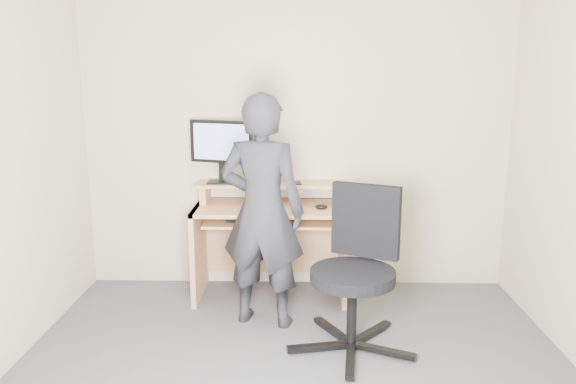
{
  "coord_description": "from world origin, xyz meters",
  "views": [
    {
      "loc": [
        0.04,
        -2.86,
        1.79
      ],
      "look_at": [
        -0.05,
        1.05,
        0.95
      ],
      "focal_mm": 35.0,
      "sensor_mm": 36.0,
      "label": 1
    }
  ],
  "objects_px": {
    "desk": "(271,228)",
    "monitor": "(221,146)",
    "office_chair": "(357,264)",
    "person": "(262,211)"
  },
  "relations": [
    {
      "from": "desk",
      "to": "monitor",
      "type": "relative_size",
      "value": 2.32
    },
    {
      "from": "desk",
      "to": "person",
      "type": "bearing_deg",
      "value": -93.1
    },
    {
      "from": "office_chair",
      "to": "person",
      "type": "relative_size",
      "value": 0.63
    },
    {
      "from": "desk",
      "to": "person",
      "type": "distance_m",
      "value": 0.64
    },
    {
      "from": "office_chair",
      "to": "person",
      "type": "height_order",
      "value": "person"
    },
    {
      "from": "monitor",
      "to": "office_chair",
      "type": "xyz_separation_m",
      "value": [
        1.0,
        -0.96,
        -0.64
      ]
    },
    {
      "from": "desk",
      "to": "person",
      "type": "height_order",
      "value": "person"
    },
    {
      "from": "monitor",
      "to": "person",
      "type": "bearing_deg",
      "value": -41.41
    },
    {
      "from": "person",
      "to": "monitor",
      "type": "bearing_deg",
      "value": -46.14
    },
    {
      "from": "monitor",
      "to": "person",
      "type": "xyz_separation_m",
      "value": [
        0.36,
        -0.61,
        -0.38
      ]
    }
  ]
}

